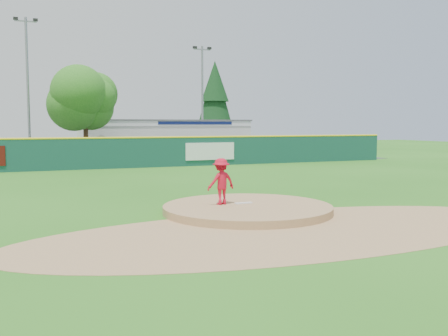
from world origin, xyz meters
name	(u,v)px	position (x,y,z in m)	size (l,w,h in m)	color
ground	(247,213)	(0.00, 0.00, 0.00)	(120.00, 120.00, 0.00)	#286B19
pitchers_mound	(247,213)	(0.00, 0.00, 0.00)	(5.50, 5.50, 0.50)	#9E774C
pitching_rubber	(244,203)	(0.00, 0.30, 0.27)	(0.60, 0.15, 0.04)	white
infield_dirt_arc	(295,230)	(0.00, -3.00, 0.01)	(15.40, 15.40, 0.01)	#9E774C
parking_lot	(108,159)	(0.00, 27.00, 0.01)	(44.00, 16.00, 0.02)	#38383A
pitcher	(221,181)	(-0.74, 0.46, 1.01)	(0.98, 0.56, 1.52)	red
van	(167,151)	(4.53, 25.41, 0.65)	(2.10, 4.54, 1.26)	silver
pool_building_grp	(162,137)	(6.00, 31.99, 1.66)	(15.20, 8.20, 3.31)	silver
fence_banners	(102,154)	(-1.91, 17.92, 1.00)	(18.51, 0.04, 1.20)	#52110B
outfield_fence	(131,152)	(0.00, 18.00, 1.09)	(40.00, 0.14, 2.07)	#14443A
deciduous_tree	(85,102)	(-2.00, 25.00, 4.55)	(5.60, 5.60, 7.36)	#382314
conifer_tree	(215,100)	(13.00, 36.00, 5.54)	(4.40, 4.40, 9.50)	#382314
light_pole_left	(28,83)	(-6.00, 27.00, 6.05)	(1.75, 0.25, 11.00)	gray
light_pole_right	(202,95)	(9.00, 29.00, 5.54)	(1.75, 0.25, 10.00)	gray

